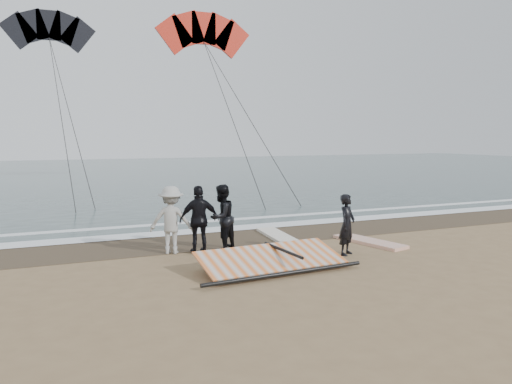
{
  "coord_description": "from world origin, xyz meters",
  "views": [
    {
      "loc": [
        -6.05,
        -9.96,
        3.2
      ],
      "look_at": [
        -0.55,
        3.0,
        1.6
      ],
      "focal_mm": 35.0,
      "sensor_mm": 36.0,
      "label": 1
    }
  ],
  "objects_px": {
    "board_cream": "(277,235)",
    "sail_rig": "(267,261)",
    "board_white": "(369,242)",
    "man_main": "(347,225)"
  },
  "relations": [
    {
      "from": "sail_rig",
      "to": "board_white",
      "type": "bearing_deg",
      "value": 19.35
    },
    {
      "from": "board_white",
      "to": "board_cream",
      "type": "xyz_separation_m",
      "value": [
        -2.15,
        1.9,
        0.0
      ]
    },
    {
      "from": "board_white",
      "to": "board_cream",
      "type": "bearing_deg",
      "value": 125.05
    },
    {
      "from": "board_white",
      "to": "board_cream",
      "type": "distance_m",
      "value": 2.87
    },
    {
      "from": "board_white",
      "to": "sail_rig",
      "type": "bearing_deg",
      "value": -174.1
    },
    {
      "from": "man_main",
      "to": "sail_rig",
      "type": "xyz_separation_m",
      "value": [
        -2.57,
        -0.45,
        -0.63
      ]
    },
    {
      "from": "board_cream",
      "to": "sail_rig",
      "type": "height_order",
      "value": "sail_rig"
    },
    {
      "from": "man_main",
      "to": "board_white",
      "type": "relative_size",
      "value": 0.69
    },
    {
      "from": "man_main",
      "to": "sail_rig",
      "type": "bearing_deg",
      "value": 155.75
    },
    {
      "from": "board_cream",
      "to": "sail_rig",
      "type": "distance_m",
      "value": 3.79
    }
  ]
}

